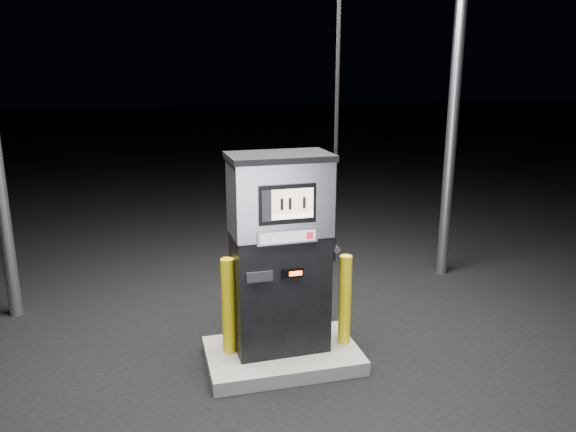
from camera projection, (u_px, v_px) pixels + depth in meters
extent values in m
plane|color=black|center=(283.00, 362.00, 6.00)|extent=(80.00, 80.00, 0.00)
cube|color=#62625D|center=(282.00, 356.00, 5.98)|extent=(1.60, 1.00, 0.15)
cylinder|color=gray|center=(452.00, 125.00, 8.01)|extent=(0.16, 0.16, 4.50)
cube|color=black|center=(280.00, 291.00, 5.87)|extent=(0.98, 0.58, 1.26)
cube|color=#B0B1B8|center=(280.00, 197.00, 5.61)|extent=(1.00, 0.60, 0.76)
cube|color=black|center=(279.00, 157.00, 5.51)|extent=(1.04, 0.64, 0.06)
cube|color=black|center=(288.00, 204.00, 5.34)|extent=(0.57, 0.05, 0.38)
cube|color=beige|center=(293.00, 201.00, 5.33)|extent=(0.41, 0.02, 0.24)
cube|color=white|center=(293.00, 216.00, 5.37)|extent=(0.41, 0.02, 0.05)
cube|color=#B0B1B8|center=(288.00, 237.00, 5.42)|extent=(0.61, 0.05, 0.14)
cube|color=#ADB0B5|center=(288.00, 237.00, 5.41)|extent=(0.56, 0.02, 0.11)
cube|color=red|center=(310.00, 235.00, 5.47)|extent=(0.07, 0.01, 0.07)
cube|color=black|center=(292.00, 273.00, 5.54)|extent=(0.22, 0.03, 0.09)
cube|color=#E2440B|center=(296.00, 273.00, 5.54)|extent=(0.13, 0.01, 0.05)
cube|color=black|center=(260.00, 277.00, 5.45)|extent=(0.26, 0.03, 0.10)
cube|color=black|center=(328.00, 248.00, 5.90)|extent=(0.11, 0.18, 0.25)
cylinder|color=gray|center=(334.00, 247.00, 5.92)|extent=(0.08, 0.22, 0.07)
cylinder|color=black|center=(337.00, 83.00, 5.43)|extent=(0.04, 0.04, 3.13)
cylinder|color=yellow|center=(228.00, 306.00, 5.79)|extent=(0.16, 0.16, 1.03)
cylinder|color=yellow|center=(345.00, 300.00, 5.99)|extent=(0.13, 0.13, 0.99)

